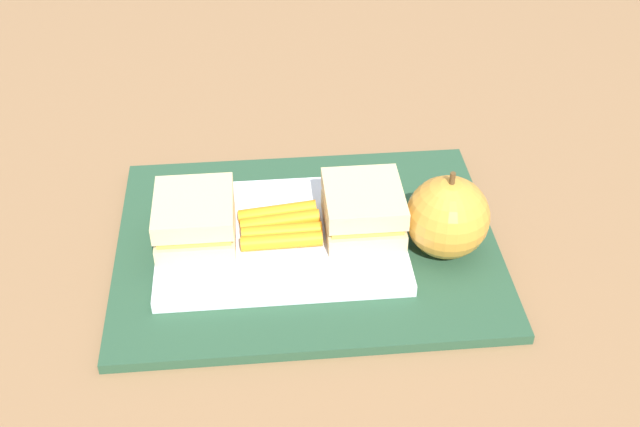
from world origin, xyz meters
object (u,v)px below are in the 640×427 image
(sandwich_half_right, at_px, (363,209))
(carrot_sticks_bundle, at_px, (280,226))
(sandwich_half_left, at_px, (195,219))
(apple, at_px, (448,217))
(food_tray, at_px, (281,237))

(sandwich_half_right, bearing_deg, carrot_sticks_bundle, 179.74)
(sandwich_half_left, height_order, carrot_sticks_bundle, sandwich_half_left)
(sandwich_half_left, distance_m, sandwich_half_right, 0.16)
(apple, bearing_deg, food_tray, 171.02)
(carrot_sticks_bundle, relative_size, apple, 0.89)
(sandwich_half_left, bearing_deg, food_tray, 0.00)
(sandwich_half_right, xyz_separation_m, apple, (0.07, -0.02, 0.00))
(sandwich_half_right, height_order, carrot_sticks_bundle, sandwich_half_right)
(sandwich_half_left, distance_m, carrot_sticks_bundle, 0.08)
(sandwich_half_right, distance_m, apple, 0.08)
(sandwich_half_left, xyz_separation_m, sandwich_half_right, (0.16, 0.00, 0.00))
(food_tray, xyz_separation_m, apple, (0.15, -0.02, 0.03))
(sandwich_half_right, height_order, apple, apple)
(food_tray, relative_size, sandwich_half_right, 2.88)
(food_tray, bearing_deg, apple, -8.98)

